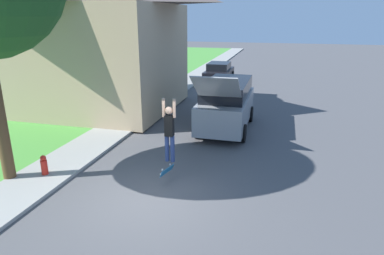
% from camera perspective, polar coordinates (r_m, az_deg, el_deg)
% --- Properties ---
extents(ground_plane, '(120.00, 120.00, 0.00)m').
position_cam_1_polar(ground_plane, '(9.73, -7.67, -11.62)').
color(ground_plane, '#49494C').
extents(lawn, '(10.00, 80.00, 0.08)m').
position_cam_1_polar(lawn, '(18.48, -23.84, 1.59)').
color(lawn, '#478E38').
rests_on(lawn, ground_plane).
extents(sidewalk, '(1.80, 80.00, 0.10)m').
position_cam_1_polar(sidewalk, '(16.14, -11.48, 0.61)').
color(sidewalk, gray).
rests_on(sidewalk, ground_plane).
extents(house, '(11.23, 7.91, 7.90)m').
position_cam_1_polar(house, '(19.53, -19.30, 15.34)').
color(house, tan).
rests_on(house, lawn).
extents(lawn_tree_far, '(4.52, 4.52, 7.28)m').
position_cam_1_polar(lawn_tree_far, '(19.04, -10.63, 18.65)').
color(lawn_tree_far, brown).
rests_on(lawn_tree_far, lawn).
extents(suv_parked, '(2.07, 5.46, 2.84)m').
position_cam_1_polar(suv_parked, '(15.05, 5.79, 3.95)').
color(suv_parked, gray).
rests_on(suv_parked, ground_plane).
extents(car_down_street, '(1.91, 4.08, 1.41)m').
position_cam_1_polar(car_down_street, '(26.82, 4.52, 9.16)').
color(car_down_street, black).
rests_on(car_down_street, ground_plane).
extents(skateboarder, '(0.41, 0.22, 1.92)m').
position_cam_1_polar(skateboarder, '(10.00, -3.80, -0.37)').
color(skateboarder, navy).
rests_on(skateboarder, ground_plane).
extents(skateboard, '(0.25, 0.77, 0.26)m').
position_cam_1_polar(skateboard, '(10.39, -4.21, -7.12)').
color(skateboard, '#236B99').
rests_on(skateboard, ground_plane).
extents(fire_hydrant, '(0.20, 0.20, 0.63)m').
position_cam_1_polar(fire_hydrant, '(11.58, -23.43, -5.76)').
color(fire_hydrant, red).
rests_on(fire_hydrant, sidewalk).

